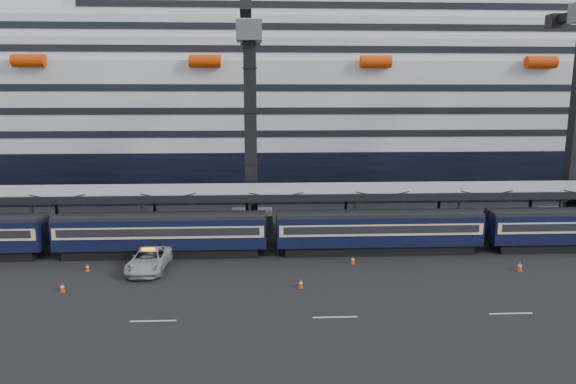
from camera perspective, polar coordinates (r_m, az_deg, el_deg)
name	(u,v)px	position (r m, az deg, el deg)	size (l,w,h in m)	color
ground	(512,291)	(42.96, 23.59, -10.04)	(260.00, 260.00, 0.00)	black
train	(414,229)	(49.50, 13.82, -4.06)	(133.05, 3.00, 4.05)	black
canopy	(449,189)	(54.03, 17.50, 0.29)	(130.00, 6.25, 5.53)	gray
cruise_ship	(373,109)	(83.72, 9.48, 9.07)	(214.09, 28.84, 34.00)	black
crane_dark_near	(250,121)	(54.50, -4.20, 7.92)	(4.50, 17.75, 35.08)	#45474C
pickup_truck	(149,260)	(45.18, -15.20, -7.30)	(2.92, 6.34, 1.76)	#A0A3A7
traffic_cone_a	(62,287)	(42.74, -23.78, -9.63)	(0.37, 0.37, 0.75)	#DA3B06
traffic_cone_b	(87,267)	(46.68, -21.39, -7.79)	(0.35, 0.35, 0.69)	#DA3B06
traffic_cone_c	(301,283)	(39.94, 1.43, -10.11)	(0.38, 0.38, 0.75)	#DA3B06
traffic_cone_d	(353,260)	(45.69, 7.22, -7.48)	(0.37, 0.37, 0.74)	#DA3B06
traffic_cone_e	(520,266)	(47.76, 24.36, -7.49)	(0.43, 0.43, 0.86)	#DA3B06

